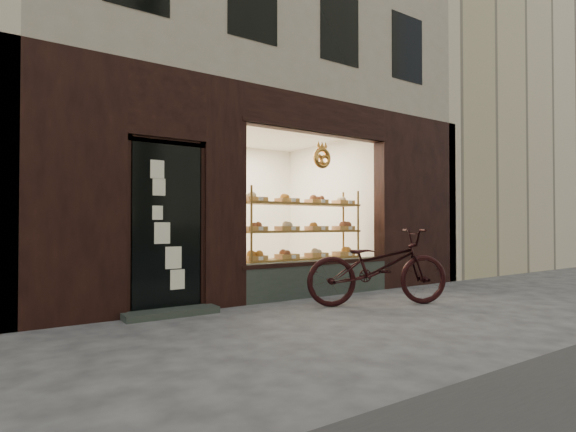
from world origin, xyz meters
TOP-DOWN VIEW (x-y plane):
  - ground at (0.00, 0.00)m, footprint 90.00×90.00m
  - bakery_building at (0.04, 5.29)m, footprint 7.20×7.28m
  - neighbor_right at (9.60, 5.50)m, footprint 12.00×7.00m
  - display_shelf at (0.45, 2.55)m, footprint 2.20×0.45m
  - bicycle at (0.62, 1.00)m, footprint 2.13×1.46m

SIDE VIEW (x-z plane):
  - ground at x=0.00m, z-range 0.00..0.00m
  - bicycle at x=0.62m, z-range 0.00..1.06m
  - display_shelf at x=0.45m, z-range 0.01..1.71m
  - neighbor_right at x=9.60m, z-range 0.00..9.00m
  - bakery_building at x=0.04m, z-range 1.08..10.08m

